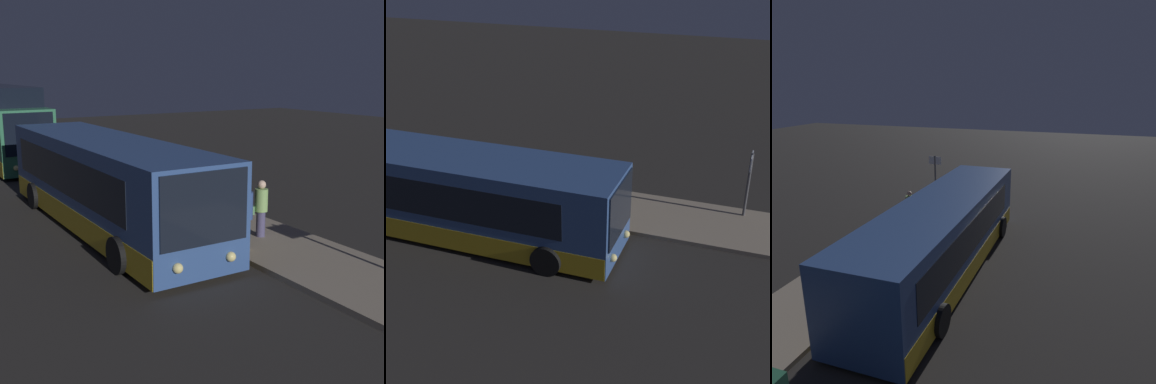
{
  "view_description": "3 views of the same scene",
  "coord_description": "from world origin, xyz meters",
  "views": [
    {
      "loc": [
        13.59,
        -6.27,
        4.81
      ],
      "look_at": [
        2.59,
        0.49,
        1.85
      ],
      "focal_mm": 50.0,
      "sensor_mm": 36.0,
      "label": 1
    },
    {
      "loc": [
        7.59,
        -13.29,
        9.02
      ],
      "look_at": [
        2.59,
        0.49,
        1.85
      ],
      "focal_mm": 50.0,
      "sensor_mm": 36.0,
      "label": 2
    },
    {
      "loc": [
        -13.21,
        -4.88,
        6.79
      ],
      "look_at": [
        2.59,
        0.49,
        1.85
      ],
      "focal_mm": 35.0,
      "sensor_mm": 36.0,
      "label": 3
    }
  ],
  "objects": [
    {
      "name": "platform",
      "position": [
        0.0,
        3.05,
        0.07
      ],
      "size": [
        20.0,
        2.89,
        0.15
      ],
      "color": "gray",
      "rests_on": "ground"
    },
    {
      "name": "bus_lead",
      "position": [
        -1.57,
        -0.11,
        1.38
      ],
      "size": [
        11.37,
        2.87,
        2.78
      ],
      "color": "#33518C",
      "rests_on": "ground"
    },
    {
      "name": "trash_bin",
      "position": [
        -2.33,
        2.96,
        0.47
      ],
      "size": [
        0.44,
        0.44,
        0.65
      ],
      "color": "#2D4C33",
      "rests_on": "platform"
    },
    {
      "name": "passenger_with_bags",
      "position": [
        2.1,
        3.07,
        1.03
      ],
      "size": [
        0.52,
        0.63,
        1.64
      ],
      "rotation": [
        0.0,
        0.0,
        2.72
      ],
      "color": "#4C476B",
      "rests_on": "platform"
    },
    {
      "name": "ground",
      "position": [
        0.0,
        0.0,
        0.0
      ],
      "size": [
        80.0,
        80.0,
        0.0
      ],
      "primitive_type": "plane",
      "color": "#2B2826"
    },
    {
      "name": "passenger_waiting",
      "position": [
        0.06,
        2.3,
        1.13
      ],
      "size": [
        0.58,
        0.46,
        1.79
      ],
      "rotation": [
        0.0,
        0.0,
        1.23
      ],
      "color": "#2D2D33",
      "rests_on": "platform"
    },
    {
      "name": "passenger_boarding",
      "position": [
        2.78,
        2.0,
        1.14
      ],
      "size": [
        0.51,
        0.51,
        1.83
      ],
      "rotation": [
        0.0,
        0.0,
        -1.27
      ],
      "color": "#6B604C",
      "rests_on": "platform"
    },
    {
      "name": "sign_post",
      "position": [
        7.43,
        4.0,
        1.65
      ],
      "size": [
        0.1,
        0.8,
        2.32
      ],
      "color": "#4C4C51",
      "rests_on": "platform"
    },
    {
      "name": "suitcase",
      "position": [
        0.59,
        2.38,
        0.49
      ],
      "size": [
        0.47,
        0.19,
        0.92
      ],
      "color": "black",
      "rests_on": "platform"
    }
  ]
}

